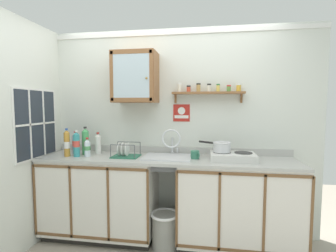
% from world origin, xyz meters
% --- Properties ---
extents(back_wall, '(3.43, 0.07, 2.41)m').
position_xyz_m(back_wall, '(0.00, 0.75, 1.22)').
color(back_wall, silver).
rests_on(back_wall, ground).
extents(lower_cabinet_run, '(1.28, 0.57, 0.92)m').
position_xyz_m(lower_cabinet_run, '(-0.77, 0.44, 0.47)').
color(lower_cabinet_run, black).
rests_on(lower_cabinet_run, ground).
extents(lower_cabinet_run_right, '(1.26, 0.57, 0.92)m').
position_xyz_m(lower_cabinet_run_right, '(0.77, 0.44, 0.47)').
color(lower_cabinet_run_right, black).
rests_on(lower_cabinet_run_right, ground).
extents(countertop, '(2.79, 0.59, 0.03)m').
position_xyz_m(countertop, '(0.00, 0.44, 0.94)').
color(countertop, '#B2B2AD').
rests_on(countertop, lower_cabinet_run).
extents(backsplash, '(2.79, 0.02, 0.08)m').
position_xyz_m(backsplash, '(0.00, 0.71, 0.99)').
color(backsplash, '#B2B2AD').
rests_on(backsplash, countertop).
extents(sink, '(0.52, 0.45, 0.42)m').
position_xyz_m(sink, '(0.02, 0.48, 0.94)').
color(sink, silver).
rests_on(sink, countertop).
extents(hot_plate_stove, '(0.46, 0.32, 0.08)m').
position_xyz_m(hot_plate_stove, '(0.71, 0.42, 0.99)').
color(hot_plate_stove, silver).
rests_on(hot_plate_stove, countertop).
extents(saucepan, '(0.34, 0.26, 0.10)m').
position_xyz_m(saucepan, '(0.59, 0.45, 1.09)').
color(saucepan, silver).
rests_on(saucepan, hot_plate_stove).
extents(bottle_water_clear_0, '(0.07, 0.07, 0.21)m').
position_xyz_m(bottle_water_clear_0, '(-0.89, 0.38, 1.05)').
color(bottle_water_clear_0, silver).
rests_on(bottle_water_clear_0, countertop).
extents(bottle_opaque_white_1, '(0.07, 0.07, 0.25)m').
position_xyz_m(bottle_opaque_white_1, '(-0.84, 0.56, 1.06)').
color(bottle_opaque_white_1, white).
rests_on(bottle_opaque_white_1, countertop).
extents(bottle_water_blue_2, '(0.08, 0.08, 0.27)m').
position_xyz_m(bottle_water_blue_2, '(-1.10, 0.52, 1.08)').
color(bottle_water_blue_2, '#8CB7E0').
rests_on(bottle_water_blue_2, countertop).
extents(bottle_soda_green_3, '(0.08, 0.08, 0.33)m').
position_xyz_m(bottle_soda_green_3, '(-0.96, 0.48, 1.10)').
color(bottle_soda_green_3, '#4CB266').
rests_on(bottle_soda_green_3, countertop).
extents(bottle_juice_amber_4, '(0.07, 0.07, 0.32)m').
position_xyz_m(bottle_juice_amber_4, '(-1.11, 0.35, 1.10)').
color(bottle_juice_amber_4, gold).
rests_on(bottle_juice_amber_4, countertop).
extents(bottle_detergent_teal_5, '(0.07, 0.07, 0.30)m').
position_xyz_m(bottle_detergent_teal_5, '(-1.00, 0.35, 1.09)').
color(bottle_detergent_teal_5, teal).
rests_on(bottle_detergent_teal_5, countertop).
extents(dish_rack, '(0.29, 0.24, 0.16)m').
position_xyz_m(dish_rack, '(-0.46, 0.42, 0.99)').
color(dish_rack, '#26664C').
rests_on(dish_rack, countertop).
extents(mug, '(0.10, 0.11, 0.09)m').
position_xyz_m(mug, '(0.32, 0.45, 1.00)').
color(mug, '#337259').
rests_on(mug, countertop).
extents(wall_cabinet, '(0.49, 0.35, 0.57)m').
position_xyz_m(wall_cabinet, '(-0.37, 0.56, 1.84)').
color(wall_cabinet, brown).
extents(spice_shelf, '(0.81, 0.14, 0.22)m').
position_xyz_m(spice_shelf, '(0.45, 0.65, 1.68)').
color(spice_shelf, brown).
extents(warning_sign, '(0.19, 0.01, 0.20)m').
position_xyz_m(warning_sign, '(0.14, 0.72, 1.43)').
color(warning_sign, '#B2261E').
extents(window, '(0.03, 0.67, 0.77)m').
position_xyz_m(window, '(-1.41, 0.25, 1.32)').
color(window, '#262D38').
extents(trash_bin, '(0.31, 0.31, 0.38)m').
position_xyz_m(trash_bin, '(0.01, 0.31, 0.20)').
color(trash_bin, gray).
rests_on(trash_bin, ground).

